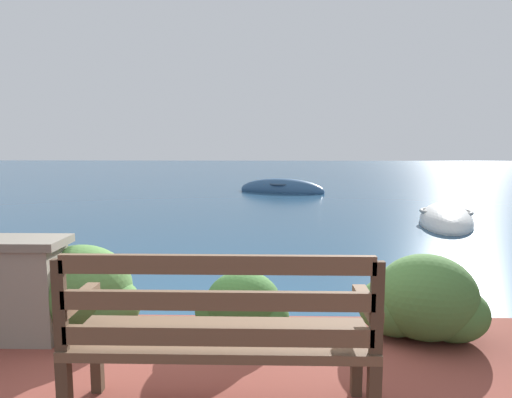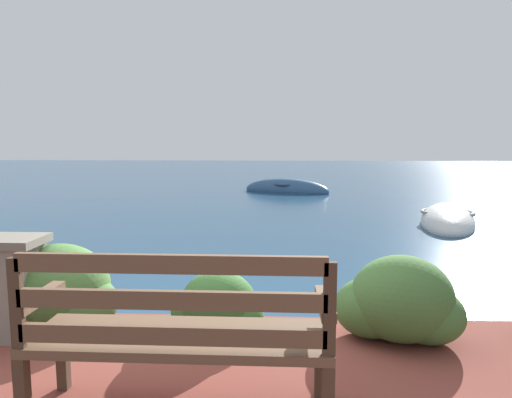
{
  "view_description": "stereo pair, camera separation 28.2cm",
  "coord_description": "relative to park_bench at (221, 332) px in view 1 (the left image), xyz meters",
  "views": [
    {
      "loc": [
        0.61,
        -3.69,
        1.66
      ],
      "look_at": [
        0.37,
        6.2,
        0.45
      ],
      "focal_mm": 32.0,
      "sensor_mm": 36.0,
      "label": 1
    },
    {
      "loc": [
        0.89,
        -3.68,
        1.66
      ],
      "look_at": [
        0.37,
        6.2,
        0.45
      ],
      "focal_mm": 32.0,
      "sensor_mm": 36.0,
      "label": 2
    }
  ],
  "objects": [
    {
      "name": "rowboat_mid",
      "position": [
        0.74,
        13.26,
        -0.64
      ],
      "size": [
        3.14,
        2.01,
        0.81
      ],
      "rotation": [
        0.0,
        0.0,
        2.75
      ],
      "color": "#2D517A",
      "rests_on": "ground_plane"
    },
    {
      "name": "park_bench",
      "position": [
        0.0,
        0.0,
        0.0
      ],
      "size": [
        1.57,
        0.48,
        0.93
      ],
      "rotation": [
        0.0,
        0.0,
        0.04
      ],
      "color": "#433123",
      "rests_on": "patio_terrace"
    },
    {
      "name": "hedge_clump_right",
      "position": [
        0.05,
        1.09,
        -0.27
      ],
      "size": [
        0.72,
        0.52,
        0.49
      ],
      "color": "#38662D",
      "rests_on": "patio_terrace"
    },
    {
      "name": "hedge_clump_far_right",
      "position": [
        1.4,
        1.06,
        -0.21
      ],
      "size": [
        0.93,
        0.67,
        0.63
      ],
      "color": "#426B33",
      "rests_on": "patio_terrace"
    },
    {
      "name": "hedge_clump_centre",
      "position": [
        -1.21,
        1.15,
        -0.2
      ],
      "size": [
        0.98,
        0.71,
        0.67
      ],
      "color": "#426B33",
      "rests_on": "patio_terrace"
    },
    {
      "name": "rowboat_nearest",
      "position": [
        3.96,
        7.21,
        -0.64
      ],
      "size": [
        1.81,
        2.96,
        0.72
      ],
      "rotation": [
        0.0,
        0.0,
        4.41
      ],
      "color": "silver",
      "rests_on": "ground_plane"
    },
    {
      "name": "ground_plane",
      "position": [
        -0.37,
        1.46,
        -0.71
      ],
      "size": [
        80.0,
        80.0,
        0.0
      ],
      "color": "navy"
    }
  ]
}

